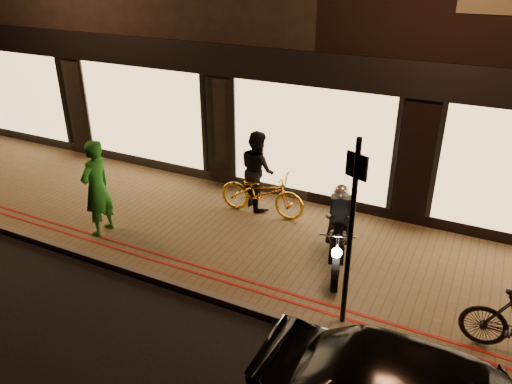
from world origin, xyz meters
TOP-DOWN VIEW (x-y plane):
  - ground at (0.00, 0.00)m, footprint 90.00×90.00m
  - sidewalk at (0.00, 2.00)m, footprint 50.00×4.00m
  - kerb_stone at (0.00, 0.05)m, footprint 50.00×0.14m
  - red_kerb_lines at (0.00, 0.55)m, footprint 50.00×0.26m
  - motorcycle at (1.42, 1.77)m, footprint 0.76×1.90m
  - sign_post at (1.99, 0.39)m, footprint 0.33×0.17m
  - bicycle_gold at (-0.67, 2.99)m, footprint 1.96×0.77m
  - person_green at (-3.23, 0.83)m, footprint 0.49×0.73m
  - person_dark at (-0.93, 3.30)m, footprint 1.09×1.06m

SIDE VIEW (x-z plane):
  - ground at x=0.00m, z-range 0.00..0.00m
  - sidewalk at x=0.00m, z-range 0.00..0.12m
  - kerb_stone at x=0.00m, z-range 0.00..0.12m
  - red_kerb_lines at x=0.00m, z-range 0.12..0.13m
  - bicycle_gold at x=-0.67m, z-range 0.12..1.13m
  - motorcycle at x=1.42m, z-range -0.06..1.53m
  - person_dark at x=-0.93m, z-range 0.12..1.88m
  - person_green at x=-3.23m, z-range 0.12..2.10m
  - sign_post at x=1.99m, z-range 0.30..3.30m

